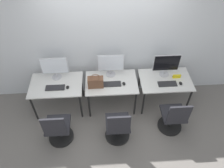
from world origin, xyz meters
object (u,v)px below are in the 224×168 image
(mouse_right, at_px, (181,83))
(office_chair_left, at_px, (58,129))
(monitor_left, at_px, (55,67))
(monitor_center, at_px, (111,64))
(mouse_left, at_px, (68,87))
(mouse_center, at_px, (124,84))
(keyboard_center, at_px, (112,84))
(keyboard_right, at_px, (167,84))
(keyboard_left, at_px, (55,88))
(office_chair_center, at_px, (118,127))
(office_chair_right, at_px, (173,118))
(handbag, at_px, (96,82))
(monitor_right, at_px, (166,64))

(mouse_right, bearing_deg, office_chair_left, -164.10)
(monitor_left, xyz_separation_m, monitor_center, (1.10, 0.02, 0.00))
(mouse_left, xyz_separation_m, mouse_center, (1.10, 0.03, 0.00))
(mouse_left, relative_size, monitor_center, 0.17)
(keyboard_center, bearing_deg, office_chair_left, -143.83)
(monitor_center, bearing_deg, keyboard_right, -17.95)
(keyboard_left, distance_m, mouse_right, 2.47)
(office_chair_center, bearing_deg, office_chair_right, 7.67)
(mouse_left, distance_m, keyboard_center, 0.86)
(monitor_center, bearing_deg, keyboard_center, -90.00)
(keyboard_right, height_order, mouse_right, mouse_right)
(office_chair_center, xyz_separation_m, handbag, (-0.38, 0.74, 0.46))
(monitor_right, bearing_deg, handbag, -169.61)
(keyboard_left, height_order, office_chair_right, office_chair_right)
(mouse_left, bearing_deg, monitor_center, 21.34)
(monitor_right, relative_size, handbag, 1.76)
(monitor_center, xyz_separation_m, office_chair_center, (0.07, -1.07, -0.61))
(monitor_left, xyz_separation_m, mouse_center, (1.34, -0.28, -0.25))
(office_chair_left, relative_size, keyboard_center, 2.38)
(keyboard_left, relative_size, mouse_center, 4.12)
(monitor_left, distance_m, monitor_right, 2.20)
(office_chair_center, xyz_separation_m, monitor_right, (1.03, 1.00, 0.61))
(monitor_right, height_order, handbag, monitor_right)
(keyboard_left, relative_size, office_chair_left, 0.42)
(keyboard_left, relative_size, keyboard_center, 1.00)
(monitor_left, relative_size, handbag, 1.76)
(monitor_left, height_order, keyboard_right, monitor_left)
(monitor_left, bearing_deg, office_chair_right, -22.04)
(monitor_right, distance_m, office_chair_right, 1.05)
(monitor_center, xyz_separation_m, handbag, (-0.31, -0.33, -0.15))
(office_chair_center, bearing_deg, monitor_center, 93.72)
(keyboard_right, bearing_deg, mouse_left, 179.37)
(monitor_left, relative_size, mouse_left, 5.86)
(keyboard_center, xyz_separation_m, keyboard_right, (1.10, -0.06, 0.00))
(mouse_left, height_order, handbag, handbag)
(keyboard_center, xyz_separation_m, monitor_right, (1.10, 0.23, 0.26))
(mouse_center, distance_m, monitor_right, 0.92)
(monitor_left, xyz_separation_m, office_chair_right, (2.24, -0.91, -0.61))
(monitor_left, bearing_deg, monitor_right, -1.30)
(mouse_left, bearing_deg, office_chair_center, -38.41)
(office_chair_center, bearing_deg, mouse_left, 141.59)
(monitor_center, bearing_deg, monitor_right, -3.49)
(monitor_right, xyz_separation_m, handbag, (-1.41, -0.26, -0.15))
(keyboard_left, bearing_deg, mouse_left, -2.19)
(mouse_left, xyz_separation_m, monitor_right, (1.96, 0.27, 0.25))
(monitor_center, relative_size, office_chair_center, 0.60)
(monitor_left, bearing_deg, keyboard_right, -8.76)
(monitor_center, bearing_deg, mouse_right, -14.89)
(mouse_left, height_order, office_chair_center, office_chair_center)
(mouse_center, bearing_deg, monitor_center, 128.85)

